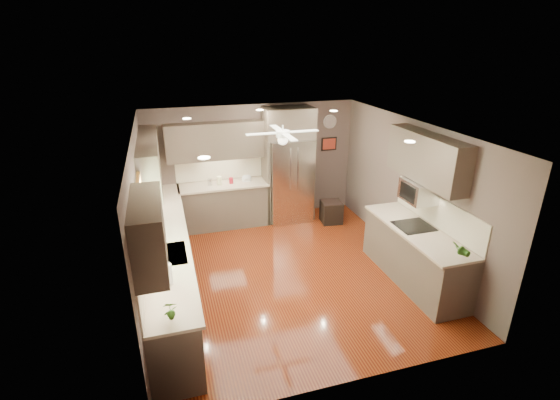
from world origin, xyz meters
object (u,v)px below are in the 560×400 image
microwave (419,191)px  stool (331,212)px  canister_d (231,181)px  refrigerator (289,167)px  paper_towel (168,274)px  soap_bottle (158,235)px  canister_c (219,180)px  potted_plant_left (170,310)px  canister_b (210,182)px  bowl (247,180)px  potted_plant_right (460,249)px

microwave → stool: (-0.49, 2.25, -1.24)m
canister_d → refrigerator: bearing=-1.3°
paper_towel → soap_bottle: bearing=94.8°
canister_c → canister_d: (0.24, 0.00, -0.03)m
soap_bottle → potted_plant_left: bearing=-87.0°
canister_b → microwave: (3.02, -2.74, 0.47)m
canister_c → bowl: size_ratio=0.78×
canister_d → potted_plant_right: potted_plant_right is taller
canister_b → microwave: microwave is taller
potted_plant_left → soap_bottle: bearing=93.0°
potted_plant_right → microwave: (0.13, 1.22, 0.39)m
stool → paper_towel: paper_towel is taller
canister_c → potted_plant_right: bearing=-55.8°
potted_plant_left → stool: bearing=46.7°
bowl → soap_bottle: bearing=-129.0°
canister_c → canister_b: bearing=178.8°
canister_c → paper_towel: paper_towel is taller
potted_plant_right → bowl: size_ratio=1.34×
microwave → refrigerator: bearing=116.1°
soap_bottle → refrigerator: bearing=38.7°
soap_bottle → potted_plant_left: size_ratio=0.68×
canister_b → paper_towel: size_ratio=0.53×
canister_c → refrigerator: (1.49, -0.03, 0.16)m
soap_bottle → potted_plant_right: 4.31m
potted_plant_left → canister_c: bearing=74.5°
canister_b → bowl: size_ratio=0.69×
canister_d → microwave: size_ratio=0.24×
bowl → microwave: microwave is taller
canister_c → microwave: bearing=-44.1°
refrigerator → canister_d: bearing=178.7°
canister_b → soap_bottle: size_ratio=0.78×
canister_b → microwave: 4.10m
potted_plant_left → potted_plant_right: (3.85, 0.22, 0.01)m
canister_d → stool: canister_d is taller
canister_b → potted_plant_left: 4.30m
soap_bottle → potted_plant_left: (0.10, -1.95, 0.05)m
refrigerator → soap_bottle: bearing=-141.3°
canister_c → soap_bottle: size_ratio=0.88×
potted_plant_right → stool: (-0.36, 3.47, -0.85)m
bowl → refrigerator: size_ratio=0.09×
bowl → canister_b: bearing=-177.3°
bowl → microwave: size_ratio=0.40×
canister_b → potted_plant_left: bearing=-102.9°
soap_bottle → bowl: bearing=51.0°
microwave → paper_towel: bearing=-169.8°
soap_bottle → potted_plant_left: potted_plant_left is taller
canister_c → potted_plant_left: size_ratio=0.60×
canister_b → microwave: size_ratio=0.27×
canister_c → stool: size_ratio=0.35×
canister_d → microwave: microwave is taller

